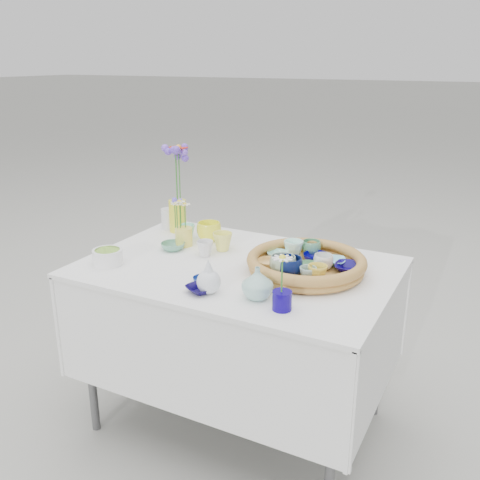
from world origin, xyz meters
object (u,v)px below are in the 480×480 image
at_px(wicker_tray, 306,264).
at_px(tall_vase_yellow, 178,216).
at_px(bud_vase_seafoam, 257,283).
at_px(display_table, 238,420).

xyz_separation_m(wicker_tray, tall_vase_yellow, (-0.76, 0.22, 0.04)).
xyz_separation_m(wicker_tray, bud_vase_seafoam, (-0.07, -0.30, 0.02)).
bearing_deg(tall_vase_yellow, wicker_tray, -16.51).
distance_m(display_table, tall_vase_yellow, 1.01).
bearing_deg(bud_vase_seafoam, display_table, 129.90).
xyz_separation_m(display_table, wicker_tray, (0.28, 0.05, 0.80)).
bearing_deg(tall_vase_yellow, bud_vase_seafoam, -37.41).
bearing_deg(bud_vase_seafoam, wicker_tray, 76.59).
distance_m(display_table, wicker_tray, 0.85).
bearing_deg(display_table, tall_vase_yellow, 150.06).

